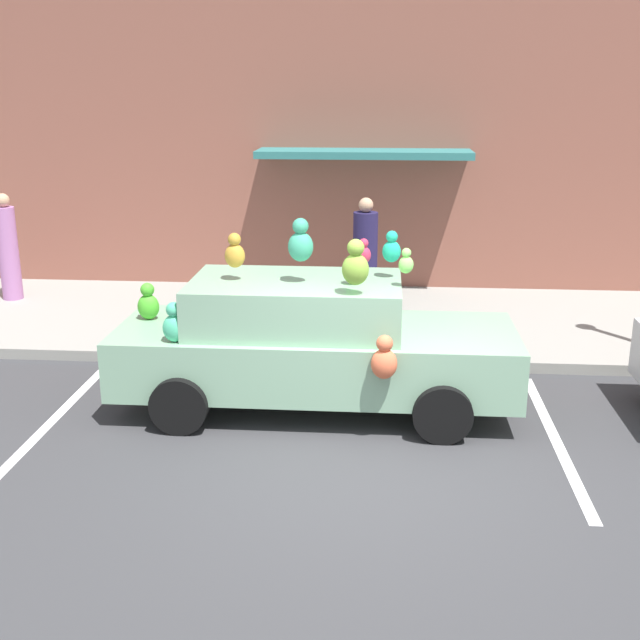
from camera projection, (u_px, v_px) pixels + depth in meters
name	position (u px, v px, depth m)	size (l,w,h in m)	color
ground_plane	(368.00, 474.00, 7.82)	(60.00, 60.00, 0.00)	#38383A
sidewalk	(376.00, 321.00, 12.58)	(24.00, 4.00, 0.15)	gray
storefront_building	(381.00, 113.00, 13.73)	(24.00, 1.25, 6.40)	brown
parking_stripe_front	(555.00, 438.00, 8.62)	(0.12, 3.60, 0.01)	silver
parking_stripe_rear	(52.00, 421.00, 9.06)	(0.12, 3.60, 0.01)	silver
plush_covered_car	(310.00, 342.00, 9.21)	(4.59, 1.98, 2.27)	#84B08E
teddy_bear_on_sidewalk	(365.00, 317.00, 11.31)	(0.40, 0.34, 0.77)	brown
pedestrian_near_shopfront	(8.00, 250.00, 13.39)	(0.33, 0.33, 1.79)	#B06FAC
pedestrian_walking_past	(365.00, 259.00, 12.69)	(0.39, 0.39, 1.82)	#231D46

